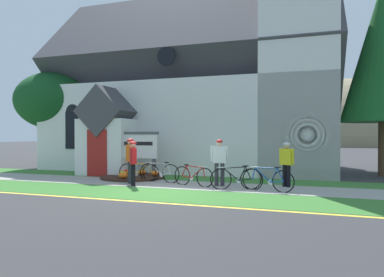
% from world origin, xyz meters
% --- Properties ---
extents(ground, '(140.00, 140.00, 0.00)m').
position_xyz_m(ground, '(0.00, 4.00, 0.00)').
color(ground, '#333335').
extents(sidewalk_slab, '(32.00, 2.08, 0.01)m').
position_xyz_m(sidewalk_slab, '(-1.69, 1.69, 0.01)').
color(sidewalk_slab, '#99968E').
rests_on(sidewalk_slab, ground).
extents(grass_verge, '(32.00, 2.25, 0.01)m').
position_xyz_m(grass_verge, '(-1.69, -0.48, 0.00)').
color(grass_verge, '#38722D').
rests_on(grass_verge, ground).
extents(church_lawn, '(24.00, 1.80, 0.01)m').
position_xyz_m(church_lawn, '(-1.69, 3.63, 0.00)').
color(church_lawn, '#38722D').
rests_on(church_lawn, ground).
extents(curb_paint_stripe, '(28.00, 0.16, 0.01)m').
position_xyz_m(curb_paint_stripe, '(-1.69, -1.76, 0.00)').
color(curb_paint_stripe, yellow).
rests_on(curb_paint_stripe, ground).
extents(church_building, '(15.50, 9.93, 12.87)m').
position_xyz_m(church_building, '(-1.05, 8.27, 4.34)').
color(church_building, white).
rests_on(church_building, ground).
extents(church_sign, '(2.08, 0.15, 2.01)m').
position_xyz_m(church_sign, '(-2.58, 3.26, 1.34)').
color(church_sign, '#474C56').
rests_on(church_sign, ground).
extents(flower_bed, '(2.73, 2.73, 0.34)m').
position_xyz_m(flower_bed, '(-2.56, 2.87, 0.08)').
color(flower_bed, '#382319').
rests_on(flower_bed, ground).
extents(bicycle_green, '(1.76, 0.43, 0.85)m').
position_xyz_m(bicycle_green, '(3.31, 1.21, 0.39)').
color(bicycle_green, black).
rests_on(bicycle_green, ground).
extents(bicycle_white, '(1.66, 0.53, 0.80)m').
position_xyz_m(bicycle_white, '(0.60, 1.53, 0.37)').
color(bicycle_white, black).
rests_on(bicycle_white, ground).
extents(bicycle_black, '(1.76, 0.21, 0.83)m').
position_xyz_m(bicycle_black, '(-0.97, 2.07, 0.39)').
color(bicycle_black, black).
rests_on(bicycle_black, ground).
extents(bicycle_red, '(1.68, 0.63, 0.84)m').
position_xyz_m(bicycle_red, '(2.24, 1.26, 0.38)').
color(bicycle_red, black).
rests_on(bicycle_red, ground).
extents(bicycle_blue, '(1.77, 0.09, 0.78)m').
position_xyz_m(bicycle_blue, '(-1.96, 2.20, 0.37)').
color(bicycle_blue, black).
rests_on(bicycle_blue, ground).
extents(cyclist_in_white_jersey, '(0.53, 0.54, 1.61)m').
position_xyz_m(cyclist_in_white_jersey, '(3.85, 2.35, 0.93)').
color(cyclist_in_white_jersey, black).
rests_on(cyclist_in_white_jersey, ground).
extents(cyclist_in_red_jersey, '(0.43, 0.64, 1.63)m').
position_xyz_m(cyclist_in_red_jersey, '(-1.46, 0.80, 0.95)').
color(cyclist_in_red_jersey, black).
rests_on(cyclist_in_red_jersey, ground).
extents(cyclist_in_blue_jersey, '(0.67, 0.31, 1.71)m').
position_xyz_m(cyclist_in_blue_jersey, '(1.53, 1.79, 1.00)').
color(cyclist_in_blue_jersey, '#2D2D33').
rests_on(cyclist_in_blue_jersey, ground).
extents(cyclist_in_green_jersey, '(0.50, 0.65, 1.73)m').
position_xyz_m(cyclist_in_green_jersey, '(-1.85, 1.32, 1.02)').
color(cyclist_in_green_jersey, '#2D2D33').
rests_on(cyclist_in_green_jersey, ground).
extents(roadside_conifer, '(3.55, 3.55, 8.78)m').
position_xyz_m(roadside_conifer, '(7.74, 7.08, 5.61)').
color(roadside_conifer, '#4C3823').
rests_on(roadside_conifer, ground).
extents(yard_deciduous_tree, '(4.44, 4.44, 5.45)m').
position_xyz_m(yard_deciduous_tree, '(-9.15, 5.95, 3.80)').
color(yard_deciduous_tree, '#3D2D1E').
rests_on(yard_deciduous_tree, ground).
extents(distant_hill, '(72.86, 38.38, 25.35)m').
position_xyz_m(distant_hill, '(8.78, 64.04, 0.00)').
color(distant_hill, '#847A5B').
rests_on(distant_hill, ground).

